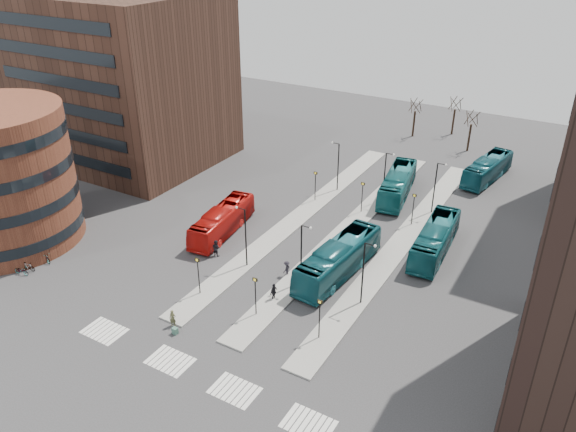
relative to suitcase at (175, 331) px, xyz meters
The scene contains 22 objects.
ground 7.23m from the suitcase, 67.49° to the right, with size 160.00×160.00×0.00m, color #2F2F32.
island_left 23.36m from the suitcase, 93.03° to the left, with size 2.50×45.00×0.15m, color gray.
island_mid 23.81m from the suitcase, 78.45° to the left, with size 2.50×45.00×0.15m, color gray.
island_right 25.69m from the suitcase, 65.22° to the left, with size 2.50×45.00×0.15m, color gray.
suitcase is the anchor object (origin of this frame).
red_bus 16.84m from the suitcase, 112.88° to the left, with size 2.49×10.62×2.96m, color #B9120E.
teal_bus_a 16.45m from the suitcase, 62.36° to the left, with size 2.83×12.08×3.37m, color #124F5A.
teal_bus_b 34.17m from the suitcase, 79.37° to the left, with size 2.72×11.61×3.24m, color #146065.
teal_bus_c 27.02m from the suitcase, 58.15° to the left, with size 2.62×11.19×3.12m, color #12555D.
teal_bus_d 46.40m from the suitcase, 71.72° to the left, with size 2.56×10.94×3.05m, color #135563.
traveller 1.14m from the suitcase, 137.98° to the left, with size 0.56×0.37×1.54m, color brown.
commuter_a 12.29m from the suitcase, 111.03° to the left, with size 0.83×0.65×1.71m, color black.
commuter_b 9.17m from the suitcase, 60.43° to the left, with size 0.98×0.41×1.68m, color black.
commuter_c 12.41m from the suitcase, 73.52° to the left, with size 0.99×0.57×1.54m, color black.
bicycle_near 18.25m from the suitcase, behind, with size 0.55×1.59×0.83m, color gray.
bicycle_mid 18.23m from the suitcase, behind, with size 0.43×1.52×0.92m, color gray.
bicycle_far 18.35m from the suitcase, behind, with size 0.66×1.90×1.00m, color gray.
crosswalk_stripes 5.26m from the suitcase, 30.65° to the right, with size 22.35×2.40×0.01m.
office_block 42.85m from the suitcase, 138.84° to the left, with size 25.00×20.12×22.00m.
sign_poles 17.03m from the suitcase, 75.02° to the left, with size 12.45×22.12×3.65m.
lamp_posts 22.24m from the suitcase, 75.78° to the left, with size 14.04×20.24×6.12m.
bare_trees 56.31m from the suitcase, 84.46° to the left, with size 10.97×8.14×5.90m.
Camera 1 is at (23.26, -19.65, 29.64)m, focal length 35.00 mm.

